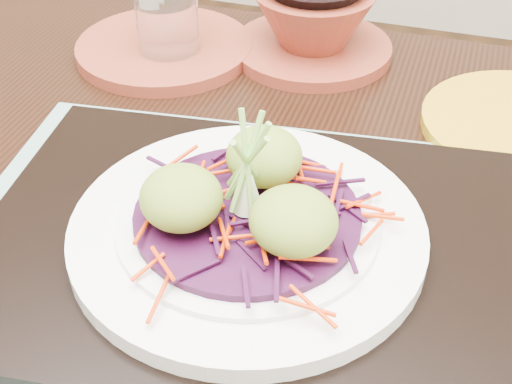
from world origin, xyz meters
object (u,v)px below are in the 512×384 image
(dining_table, at_px, (257,316))
(terracotta_bowl_set, at_px, (313,26))
(terracotta_side_plate, at_px, (164,48))
(serving_tray, at_px, (248,247))
(water_glass, at_px, (167,19))
(white_plate, at_px, (248,229))

(dining_table, bearing_deg, terracotta_bowl_set, 96.43)
(dining_table, height_order, terracotta_side_plate, terracotta_side_plate)
(serving_tray, xyz_separation_m, terracotta_bowl_set, (-0.03, 0.33, 0.02))
(dining_table, xyz_separation_m, serving_tray, (0.00, -0.03, 0.11))
(serving_tray, height_order, terracotta_side_plate, serving_tray)
(water_glass, distance_m, terracotta_bowl_set, 0.16)
(white_plate, bearing_deg, dining_table, 94.22)
(white_plate, height_order, water_glass, water_glass)
(white_plate, distance_m, water_glass, 0.33)
(dining_table, distance_m, water_glass, 0.33)
(water_glass, xyz_separation_m, terracotta_bowl_set, (0.14, 0.06, -0.01))
(dining_table, height_order, terracotta_bowl_set, terracotta_bowl_set)
(terracotta_side_plate, xyz_separation_m, water_glass, (0.01, -0.01, 0.04))
(serving_tray, relative_size, terracotta_side_plate, 2.05)
(terracotta_bowl_set, bearing_deg, water_glass, -157.85)
(dining_table, relative_size, serving_tray, 2.95)
(water_glass, bearing_deg, terracotta_side_plate, 138.17)
(water_glass, bearing_deg, dining_table, -53.99)
(white_plate, relative_size, terracotta_bowl_set, 1.39)
(dining_table, bearing_deg, white_plate, -85.50)
(water_glass, relative_size, terracotta_bowl_set, 0.51)
(white_plate, relative_size, water_glass, 2.72)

